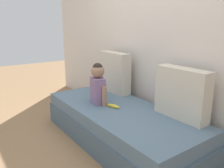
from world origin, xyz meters
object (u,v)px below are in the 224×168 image
object	(u,v)px
throw_pillow_right	(182,94)
toddler	(98,84)
throw_pillow_left	(114,72)
banana	(113,106)
couch	(119,125)

from	to	relation	value
throw_pillow_right	toddler	bearing A→B (deg)	-152.94
toddler	throw_pillow_left	bearing A→B (deg)	121.76
banana	couch	bearing A→B (deg)	43.13
toddler	throw_pillow_right	bearing A→B (deg)	27.06
throw_pillow_left	throw_pillow_right	world-z (taller)	throw_pillow_left
throw_pillow_right	couch	bearing A→B (deg)	-149.00
throw_pillow_left	toddler	bearing A→B (deg)	-58.24
couch	throw_pillow_left	xyz separation A→B (m)	(-0.57, 0.34, 0.48)
couch	banana	xyz separation A→B (m)	(-0.05, -0.05, 0.23)
throw_pillow_left	throw_pillow_right	xyz separation A→B (m)	(1.13, 0.00, -0.02)
throw_pillow_right	throw_pillow_left	bearing A→B (deg)	180.00
throw_pillow_right	toddler	world-z (taller)	throw_pillow_right
throw_pillow_right	banana	world-z (taller)	throw_pillow_right
couch	throw_pillow_left	bearing A→B (deg)	149.00
banana	throw_pillow_right	bearing A→B (deg)	32.17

